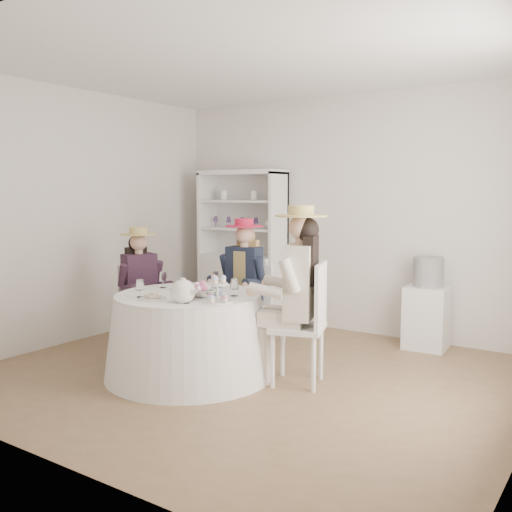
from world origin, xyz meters
The scene contains 22 objects.
ground centered at (0.00, 0.00, 0.00)m, with size 4.50×4.50×0.00m, color brown.
ceiling centered at (0.00, 0.00, 2.70)m, with size 4.50×4.50×0.00m, color white.
wall_back centered at (0.00, 2.00, 1.35)m, with size 4.50×4.50×0.00m, color silver.
wall_front centered at (0.00, -2.00, 1.35)m, with size 4.50×4.50×0.00m, color silver.
wall_left centered at (-2.25, 0.00, 1.35)m, with size 4.50×4.50×0.00m, color silver.
tea_table centered at (-0.44, -0.30, 0.36)m, with size 1.47×1.47×0.73m.
hutch centered at (-1.31, 1.77, 0.67)m, with size 1.16×0.56×1.87m.
side_table centered at (1.02, 1.75, 0.32)m, with size 0.41×0.41×0.65m, color silver.
hatbox centered at (1.02, 1.75, 0.80)m, with size 0.30×0.30×0.30m, color black.
guest_left centered at (-1.35, 0.02, 0.71)m, with size 0.52×0.48×1.26m.
guest_mid centered at (-0.53, 0.66, 0.76)m, with size 0.49×0.51×1.34m.
guest_right centered at (0.45, 0.04, 0.85)m, with size 0.61×0.57×1.50m.
spare_chair centered at (-0.46, 0.91, 0.47)m, with size 0.37×0.37×0.87m.
teacup_a centered at (-0.66, -0.14, 0.76)m, with size 0.08×0.08×0.07m, color white.
teacup_b centered at (-0.40, 0.00, 0.76)m, with size 0.07×0.07×0.07m, color white.
teacup_c centered at (-0.18, -0.21, 0.76)m, with size 0.08×0.08×0.06m, color white.
flower_bowl centered at (-0.25, -0.34, 0.75)m, with size 0.22×0.22×0.06m, color white.
flower_arrangement centered at (-0.24, -0.40, 0.82)m, with size 0.19×0.19×0.07m.
table_teapot centered at (-0.22, -0.61, 0.82)m, with size 0.28×0.20×0.21m.
sandwich_plate centered at (-0.53, -0.64, 0.74)m, with size 0.23×0.23×0.05m.
cupcake_stand centered at (0.00, -0.46, 0.81)m, with size 0.23×0.23×0.21m.
stemware_set centered at (-0.44, -0.30, 0.80)m, with size 0.87×0.84×0.15m.
Camera 1 is at (2.77, -4.02, 1.61)m, focal length 40.00 mm.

